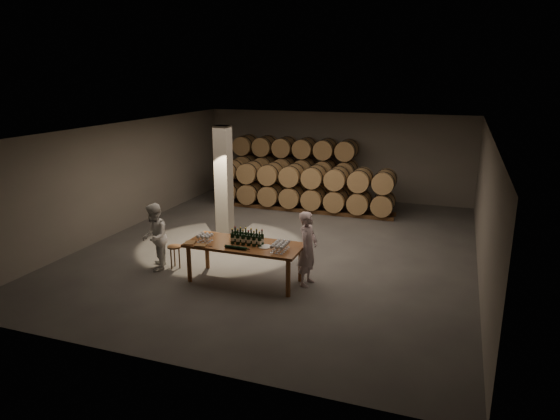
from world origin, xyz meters
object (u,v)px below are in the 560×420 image
(notebook_near, at_px, (201,245))
(stool, at_px, (175,250))
(person_man, at_px, (308,249))
(person_woman, at_px, (154,237))
(tasting_table, at_px, (244,248))
(bottle_cluster, at_px, (247,239))
(plate, at_px, (265,247))

(notebook_near, height_order, stool, notebook_near)
(person_man, relative_size, person_woman, 1.04)
(stool, height_order, person_woman, person_woman)
(tasting_table, relative_size, notebook_near, 10.59)
(tasting_table, xyz_separation_m, stool, (-1.92, 0.17, -0.34))
(bottle_cluster, bearing_deg, person_woman, -179.02)
(tasting_table, height_order, person_woman, person_woman)
(stool, relative_size, person_man, 0.33)
(notebook_near, relative_size, person_man, 0.15)
(stool, bearing_deg, bottle_cluster, -5.08)
(plate, bearing_deg, bottle_cluster, 174.56)
(plate, distance_m, person_man, 0.94)
(bottle_cluster, bearing_deg, person_man, 14.24)
(stool, distance_m, person_woman, 0.57)
(tasting_table, height_order, notebook_near, notebook_near)
(notebook_near, xyz_separation_m, person_man, (2.22, 0.78, -0.07))
(bottle_cluster, relative_size, person_woman, 0.46)
(bottle_cluster, height_order, plate, bottle_cluster)
(notebook_near, bearing_deg, bottle_cluster, 18.24)
(bottle_cluster, relative_size, notebook_near, 3.01)
(bottle_cluster, height_order, stool, bottle_cluster)
(bottle_cluster, distance_m, plate, 0.46)
(plate, xyz_separation_m, notebook_near, (-1.36, -0.40, 0.01))
(tasting_table, xyz_separation_m, plate, (0.51, -0.05, 0.11))
(stool, bearing_deg, person_woman, -151.02)
(bottle_cluster, xyz_separation_m, notebook_near, (-0.92, -0.45, -0.11))
(person_woman, bearing_deg, stool, 92.22)
(tasting_table, distance_m, notebook_near, 0.96)
(person_woman, bearing_deg, bottle_cluster, 64.22)
(bottle_cluster, height_order, person_man, person_man)
(person_man, bearing_deg, tasting_table, 109.30)
(plate, height_order, person_man, person_man)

